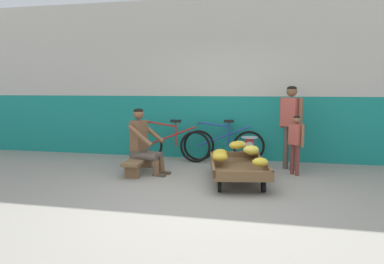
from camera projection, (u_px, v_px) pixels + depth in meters
ground_plane at (197, 203)px, 4.32m from camera, size 80.00×80.00×0.00m
back_wall at (222, 80)px, 6.93m from camera, size 16.00×0.30×3.32m
banana_cart at (238, 168)px, 5.23m from camera, size 1.07×1.56×0.36m
banana_pile at (239, 152)px, 5.34m from camera, size 0.94×1.26×0.27m
low_bench at (139, 161)px, 5.87m from camera, size 0.34×1.11×0.27m
vendor_seated at (143, 141)px, 5.78m from camera, size 0.73×0.57×1.14m
plastic_crate at (249, 160)px, 6.17m from camera, size 0.36×0.28×0.30m
weighing_scale at (249, 144)px, 6.13m from camera, size 0.30×0.30×0.29m
bicycle_near_left at (171, 144)px, 6.76m from camera, size 1.66×0.48×0.86m
bicycle_far_left at (223, 144)px, 6.72m from camera, size 1.66×0.48×0.86m
customer_adult at (291, 118)px, 5.98m from camera, size 0.38×0.37×1.53m
customer_child at (296, 139)px, 5.63m from camera, size 0.24×0.25×1.03m
shopping_bag at (241, 167)px, 5.74m from camera, size 0.18×0.12×0.24m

